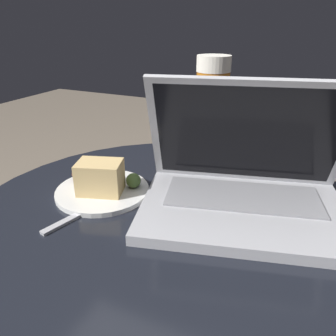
{
  "coord_description": "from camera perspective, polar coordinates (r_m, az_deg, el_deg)",
  "views": [
    {
      "loc": [
        0.19,
        -0.42,
        0.85
      ],
      "look_at": [
        -0.03,
        0.04,
        0.62
      ],
      "focal_mm": 35.0,
      "sensor_mm": 36.0,
      "label": 1
    }
  ],
  "objects": [
    {
      "name": "fork",
      "position": [
        0.59,
        -11.93,
        -6.19
      ],
      "size": [
        0.06,
        0.19,
        0.0
      ],
      "color": "#B2B2B7",
      "rests_on": "table"
    },
    {
      "name": "table",
      "position": [
        0.64,
        0.69,
        -19.69
      ],
      "size": [
        0.72,
        0.72,
        0.55
      ],
      "color": "black",
      "rests_on": "ground_plane"
    },
    {
      "name": "snack_plate",
      "position": [
        0.62,
        -11.45,
        -2.72
      ],
      "size": [
        0.17,
        0.17,
        0.07
      ],
      "color": "silver",
      "rests_on": "table"
    },
    {
      "name": "laptop",
      "position": [
        0.56,
        13.07,
        -2.88
      ],
      "size": [
        0.38,
        0.3,
        0.22
      ],
      "color": "#B2B2B7",
      "rests_on": "table"
    },
    {
      "name": "beer_glass",
      "position": [
        0.7,
        7.51,
        9.31
      ],
      "size": [
        0.07,
        0.07,
        0.24
      ],
      "color": "#C6701E",
      "rests_on": "table"
    }
  ]
}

